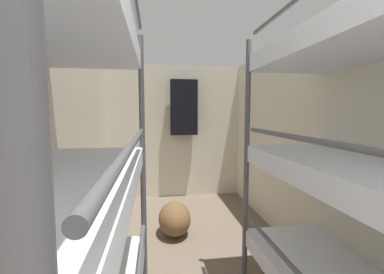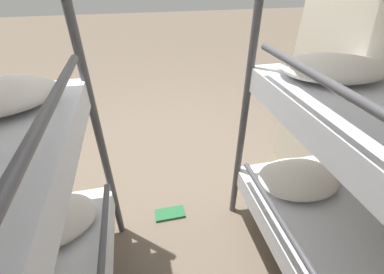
{
  "view_description": "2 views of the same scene",
  "coord_description": "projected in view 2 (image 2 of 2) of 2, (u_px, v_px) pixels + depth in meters",
  "views": [
    {
      "loc": [
        -0.34,
        0.38,
        1.44
      ],
      "look_at": [
        0.08,
        3.2,
        1.17
      ],
      "focal_mm": 24.0,
      "sensor_mm": 36.0,
      "label": 1
    },
    {
      "loc": [
        0.19,
        1.85,
        1.63
      ],
      "look_at": [
        -0.12,
        0.49,
        0.69
      ],
      "focal_mm": 24.0,
      "sensor_mm": 36.0,
      "label": 2
    }
  ],
  "objects": [
    {
      "name": "ground_plane",
      "position": [
        169.0,
        171.0,
        2.44
      ],
      "size": [
        20.0,
        20.0,
        0.0
      ],
      "primitive_type": "plane",
      "color": "#6B5B4C"
    },
    {
      "name": "floor_book",
      "position": [
        170.0,
        214.0,
        2.01
      ],
      "size": [
        0.23,
        0.11,
        0.02
      ],
      "color": "#236638",
      "rests_on": "ground_plane"
    }
  ]
}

